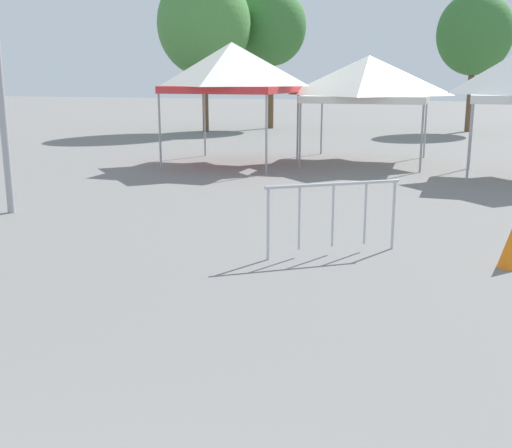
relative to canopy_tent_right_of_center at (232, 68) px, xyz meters
The scene contains 7 objects.
canopy_tent_right_of_center is the anchor object (origin of this frame).
canopy_tent_behind_left 4.09m from the canopy_tent_right_of_center, 24.09° to the left, with size 3.65×3.65×3.18m.
tree_behind_tents_right 15.79m from the canopy_tent_right_of_center, 64.45° to the left, with size 3.44×3.44×6.38m.
tree_behind_tents_center 13.61m from the canopy_tent_right_of_center, 101.66° to the left, with size 3.43×3.43×6.83m.
tree_behind_tents_left 11.56m from the canopy_tent_right_of_center, 116.30° to the left, with size 4.27×4.27×7.24m.
crowd_barrier_by_lift 10.20m from the canopy_tent_right_of_center, 61.61° to the right, with size 1.75×1.24×1.08m.
traffic_cone_lot_center 11.59m from the canopy_tent_right_of_center, 50.42° to the right, with size 0.32×0.32×0.58m, color orange.
Camera 1 is at (1.66, -0.72, 2.57)m, focal length 44.22 mm.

